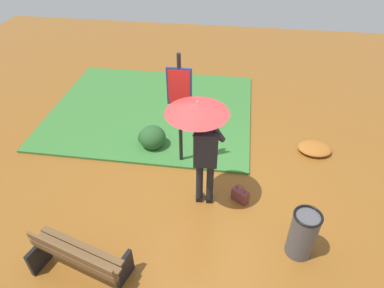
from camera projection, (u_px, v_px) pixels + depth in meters
ground_plane at (209, 196)px, 6.20m from camera, size 18.00×18.00×0.00m
grass_verge at (152, 110)px, 8.45m from camera, size 4.80×4.00×0.05m
person_with_umbrella at (201, 129)px, 5.17m from camera, size 0.96×0.96×2.04m
info_sign_post at (180, 99)px, 6.07m from camera, size 0.44×0.07×2.30m
handbag at (240, 195)px, 6.04m from camera, size 0.33×0.29×0.37m
park_bench at (77, 258)px, 4.74m from camera, size 1.44×0.76×0.75m
trash_bin at (303, 234)px, 5.03m from camera, size 0.42×0.42×0.83m
shrub_cluster at (151, 137)px, 7.20m from camera, size 0.61×0.56×0.50m
leaf_pile_near_person at (315, 148)px, 7.16m from camera, size 0.69×0.55×0.15m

